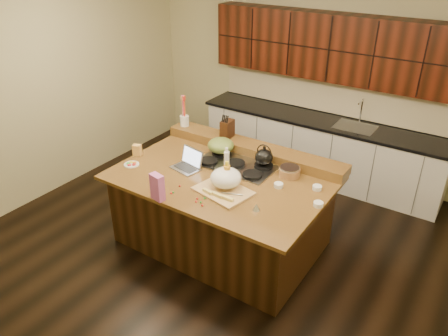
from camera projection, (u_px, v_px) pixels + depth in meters
The scene contains 30 objects.
room at pixel (221, 141), 4.71m from camera, with size 5.52×5.02×2.72m.
island at pixel (222, 210), 5.13m from camera, with size 2.40×1.60×0.92m.
back_ledge at pixel (253, 149), 5.40m from camera, with size 2.40×0.30×0.12m, color black.
cooktop at pixel (236, 164), 5.13m from camera, with size 0.92×0.52×0.05m.
back_counter at pixel (323, 116), 6.37m from camera, with size 3.70×0.66×2.40m.
kettle at pixel (264, 157), 5.02m from camera, with size 0.21×0.21×0.19m, color black.
green_bowl at pixel (221, 145), 5.31m from camera, with size 0.32×0.32×0.18m, color #5C712D.
laptop at pixel (188, 163), 5.06m from camera, with size 0.37×0.31×0.23m.
oil_bottle at pixel (227, 177), 4.62m from camera, with size 0.07×0.07×0.27m, color gold.
vinegar_bottle at pixel (227, 162), 4.95m from camera, with size 0.06×0.06×0.25m, color silver.
wooden_tray at pixel (225, 181), 4.61m from camera, with size 0.64×0.52×0.23m.
ramekin_a at pixel (318, 204), 4.36m from camera, with size 0.10×0.10×0.04m, color white.
ramekin_b at pixel (278, 185), 4.69m from camera, with size 0.10×0.10×0.04m, color white.
ramekin_c at pixel (317, 188), 4.65m from camera, with size 0.10×0.10×0.04m, color white.
strainer_bowl at pixel (289, 172), 4.90m from camera, with size 0.24×0.24×0.09m, color #996B3F.
kitchen_timer at pixel (256, 207), 4.30m from camera, with size 0.08×0.08×0.07m, color silver.
pink_bag at pixel (157, 187), 4.42m from camera, with size 0.15×0.08×0.28m, color #C15BA3.
candy_plate at pixel (132, 164), 5.15m from camera, with size 0.18×0.18×0.01m, color white.
package_box at pixel (137, 150), 5.34m from camera, with size 0.10×0.07×0.14m, color #E8AD52.
utensil_crock at pixel (184, 121), 5.86m from camera, with size 0.12×0.12×0.14m, color white.
knife_block at pixel (227, 129), 5.50m from camera, with size 0.11×0.19×0.23m, color black.
gumdrop_0 at pixel (180, 186), 4.70m from camera, with size 0.02×0.02×0.02m, color red.
gumdrop_1 at pixel (205, 198), 4.49m from camera, with size 0.02×0.02×0.02m, color #198C26.
gumdrop_2 at pixel (171, 193), 4.57m from camera, with size 0.02×0.02×0.02m, color red.
gumdrop_3 at pixel (173, 192), 4.59m from camera, with size 0.02×0.02×0.02m, color #198C26.
gumdrop_4 at pixel (202, 205), 4.37m from camera, with size 0.02×0.02×0.02m, color red.
gumdrop_5 at pixel (201, 202), 4.42m from camera, with size 0.02×0.02×0.02m, color #198C26.
gumdrop_6 at pixel (196, 202), 4.43m from camera, with size 0.02×0.02×0.02m, color red.
gumdrop_7 at pixel (211, 197), 4.50m from camera, with size 0.02×0.02×0.02m, color #198C26.
gumdrop_8 at pixel (197, 199), 4.48m from camera, with size 0.02×0.02×0.02m, color red.
Camera 1 is at (2.39, -3.55, 3.33)m, focal length 35.00 mm.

